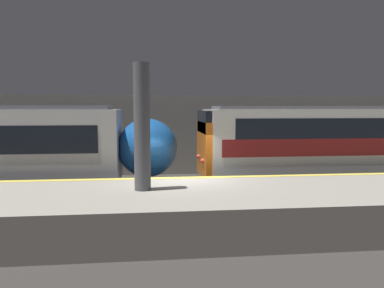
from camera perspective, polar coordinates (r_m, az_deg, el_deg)
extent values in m
plane|color=#33302D|center=(13.18, -1.40, -9.94)|extent=(120.00, 120.00, 0.00)
cube|color=gray|center=(10.98, -0.43, -10.04)|extent=(40.00, 4.27, 1.14)
cube|color=#EAD14C|center=(12.78, -1.35, -5.16)|extent=(40.00, 0.30, 0.01)
cube|color=#9E998E|center=(19.77, -3.16, 1.40)|extent=(50.00, 0.15, 4.19)
cylinder|color=#56565B|center=(10.80, -7.63, 2.56)|extent=(0.47, 0.47, 3.65)
ellipsoid|color=#195199|center=(15.33, -6.80, -0.56)|extent=(2.42, 2.67, 2.38)
sphere|color=#F2EFCC|center=(15.40, -3.25, -2.09)|extent=(0.20, 0.20, 0.20)
cube|color=orange|center=(15.50, 1.87, -0.78)|extent=(0.25, 2.85, 2.26)
cube|color=black|center=(15.41, 1.88, 3.41)|extent=(0.25, 2.56, 0.91)
sphere|color=#EA4C42|center=(14.88, 1.63, -2.57)|extent=(0.18, 0.18, 0.18)
sphere|color=#EA4C42|center=(16.17, 0.99, -1.92)|extent=(0.18, 0.18, 0.18)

